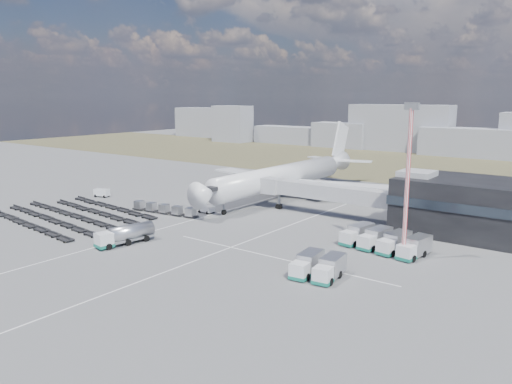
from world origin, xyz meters
The scene contains 16 objects.
ground centered at (0.00, 0.00, 0.00)m, with size 420.00×420.00×0.00m, color #565659.
grass_strip centered at (0.00, 110.00, 0.01)m, with size 420.00×90.00×0.01m, color brown.
lane_markings centered at (9.77, 3.00, 0.01)m, with size 47.12×110.00×0.01m.
terminal centered at (47.77, 23.96, 5.25)m, with size 30.40×16.40×11.00m.
jet_bridge centered at (15.90, 20.42, 5.05)m, with size 30.30×3.80×7.05m.
airliner centered at (0.00, 32.38, 5.29)m, with size 51.59×64.53×17.62m.
skyline centered at (-4.95, 149.72, 8.14)m, with size 315.31×27.88×20.74m.
fuel_tanker centered at (0.50, -17.21, 1.63)m, with size 4.29×10.40×3.27m.
pushback_tug centered at (-4.00, 7.95, 0.76)m, with size 3.38×1.90×1.51m, color silver.
utility_van centered at (-36.28, 5.09, 1.01)m, with size 3.71×1.68×2.03m, color silver.
catering_truck centered at (14.17, 37.57, 1.54)m, with size 3.83×6.93×3.01m.
service_trucks_near centered at (34.35, -11.29, 1.52)m, with size 6.52×7.54×2.79m.
service_trucks_far centered at (36.80, 5.90, 1.57)m, with size 13.93×9.04×2.89m.
uld_row centered at (-10.60, 1.96, 1.10)m, with size 16.89×3.81×1.84m.
baggage_dollies centered at (-24.46, -11.42, 0.41)m, with size 37.42×24.02×0.82m.
floodlight_mast centered at (41.10, 2.85, 11.87)m, with size 2.25×1.83×23.69m.
Camera 1 is at (66.73, -68.89, 24.61)m, focal length 35.00 mm.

